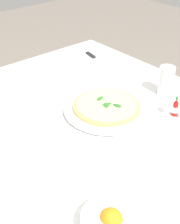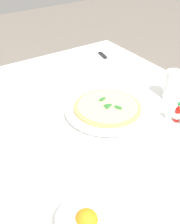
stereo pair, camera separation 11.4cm
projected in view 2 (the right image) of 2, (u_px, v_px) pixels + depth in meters
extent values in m
cube|color=white|center=(72.00, 123.00, 1.14)|extent=(1.20, 1.20, 0.02)
cube|color=white|center=(177.00, 108.00, 1.49)|extent=(1.20, 0.01, 0.28)
cube|color=white|center=(17.00, 91.00, 1.63)|extent=(0.01, 1.20, 0.28)
cylinder|color=brown|center=(102.00, 105.00, 1.92)|extent=(0.06, 0.06, 0.72)
cylinder|color=white|center=(107.00, 111.00, 1.18)|extent=(0.20, 0.20, 0.01)
cylinder|color=white|center=(107.00, 109.00, 1.17)|extent=(0.33, 0.33, 0.01)
cylinder|color=#DBAD60|center=(107.00, 107.00, 1.16)|extent=(0.26, 0.26, 0.01)
cylinder|color=#F4DB8E|center=(108.00, 106.00, 1.16)|extent=(0.23, 0.23, 0.00)
ellipsoid|color=#2D7533|center=(108.00, 105.00, 1.15)|extent=(0.03, 0.04, 0.01)
ellipsoid|color=#2D7533|center=(108.00, 106.00, 1.15)|extent=(0.03, 0.04, 0.01)
ellipsoid|color=#2D7533|center=(102.00, 99.00, 1.19)|extent=(0.03, 0.04, 0.01)
ellipsoid|color=#2D7533|center=(118.00, 107.00, 1.14)|extent=(0.04, 0.03, 0.01)
cylinder|color=white|center=(172.00, 85.00, 1.23)|extent=(0.07, 0.07, 0.12)
cylinder|color=silver|center=(171.00, 92.00, 1.25)|extent=(0.06, 0.06, 0.06)
cube|color=white|center=(99.00, 55.00, 1.62)|extent=(0.23, 0.15, 0.02)
cube|color=silver|center=(95.00, 49.00, 1.65)|extent=(0.12, 0.04, 0.01)
cube|color=black|center=(103.00, 55.00, 1.57)|extent=(0.08, 0.03, 0.01)
cylinder|color=white|center=(87.00, 224.00, 0.73)|extent=(0.15, 0.15, 0.04)
sphere|color=orange|center=(86.00, 220.00, 0.73)|extent=(0.06, 0.06, 0.06)
sphere|color=orange|center=(89.00, 222.00, 0.72)|extent=(0.05, 0.05, 0.05)
cylinder|color=#B7140F|center=(177.00, 115.00, 1.11)|extent=(0.02, 0.02, 0.05)
cylinder|color=white|center=(177.00, 115.00, 1.11)|extent=(0.02, 0.02, 0.02)
cone|color=#B7140F|center=(179.00, 107.00, 1.09)|extent=(0.02, 0.02, 0.02)
cylinder|color=#1E722D|center=(179.00, 104.00, 1.08)|extent=(0.01, 0.01, 0.01)
cylinder|color=white|center=(169.00, 114.00, 1.13)|extent=(0.03, 0.03, 0.04)
cylinder|color=white|center=(169.00, 115.00, 1.13)|extent=(0.02, 0.02, 0.03)
sphere|color=silver|center=(170.00, 109.00, 1.12)|extent=(0.02, 0.02, 0.02)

